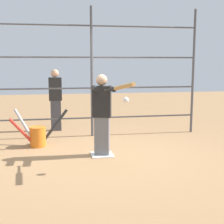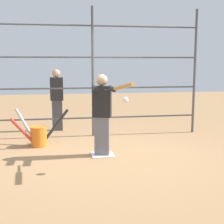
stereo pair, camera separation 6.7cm
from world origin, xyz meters
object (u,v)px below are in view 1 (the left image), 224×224
softball_in_flight (126,100)px  bystander_behind_fence (56,99)px  batter (102,112)px  baseball_bat_swinging (122,87)px  bat_bucket (37,135)px

softball_in_flight → bystander_behind_fence: bearing=-71.4°
batter → baseball_bat_swinging: batter is taller
bat_bucket → bystander_behind_fence: bearing=-104.2°
softball_in_flight → batter: bearing=-73.5°
batter → baseball_bat_swinging: (-0.17, 0.90, 0.53)m
batter → bat_bucket: bearing=-35.7°
softball_in_flight → bat_bucket: (1.47, -1.72, -0.89)m
batter → baseball_bat_swinging: size_ratio=1.71×
baseball_bat_swinging → bystander_behind_fence: bearing=-72.9°
bat_bucket → bystander_behind_fence: (-0.38, -1.51, 0.57)m
batter → bystander_behind_fence: bearing=-70.7°
baseball_bat_swinging → softball_in_flight: size_ratio=9.12×
softball_in_flight → bat_bucket: size_ratio=0.08×
bat_bucket → batter: bearing=144.3°
baseball_bat_swinging → batter: bearing=-79.1°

